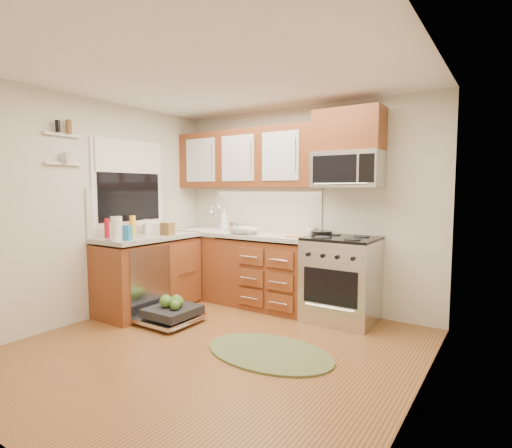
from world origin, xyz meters
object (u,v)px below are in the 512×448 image
Objects in this scene: upper_cabinets at (246,159)px; rug at (269,353)px; cutting_board at (299,236)px; bowl_b at (241,230)px; dishwasher at (170,314)px; sink at (208,239)px; cup at (311,231)px; paper_towel_roll at (117,229)px; microwave at (347,170)px; bowl_a at (248,231)px; skillet at (322,233)px; stock_pot at (239,227)px; range at (341,279)px.

upper_cabinets is 1.67× the size of rug.
bowl_b reaches higher than cutting_board.
sink is at bearing 109.20° from dishwasher.
bowl_b is 2.12× the size of cup.
paper_towel_roll is at bearing -172.93° from rug.
paper_towel_roll is (-0.46, -0.32, 0.96)m from dishwasher.
dishwasher is (-1.54, -1.25, -1.60)m from microwave.
rug is 4.28× the size of bowl_a.
rug is at bearing -48.12° from bowl_a.
paper_towel_roll is (-1.72, -1.52, 0.08)m from skillet.
sink is at bearing -177.08° from skillet.
microwave is at bearing 2.03° from stock_pot.
skillet is at bearing 43.70° from dishwasher.
bowl_a is (-0.68, -0.05, 0.03)m from cutting_board.
upper_cabinets is at bearing 83.96° from dishwasher.
bowl_b is (0.74, 1.28, -0.09)m from paper_towel_roll.
cup reaches higher than range.
stock_pot is 0.68× the size of bowl_b.
paper_towel_roll reaches higher than bowl_a.
stock_pot is (-1.47, 0.07, 0.50)m from range.
stock_pot is 0.35m from bowl_a.
range is 0.77× the size of rug.
range is 2.54m from paper_towel_roll.
bowl_b is at bearing -166.96° from microwave.
range is 1.53× the size of sink.
bowl_b is at bearing -49.49° from stock_pot.
upper_cabinets reaches higher than cutting_board.
upper_cabinets is 7.14× the size of bowl_a.
bowl_a is at bearing 26.91° from bowl_b.
stock_pot reaches higher than cup.
microwave is 2.13m from sink.
stock_pot is 0.98m from cutting_board.
stock_pot is at bearing 86.44° from dishwasher.
upper_cabinets reaches higher than bowl_b.
upper_cabinets is at bearing 129.21° from bowl_a.
dishwasher is 2.51× the size of cutting_board.
bowl_b is at bearing -165.91° from skillet.
cup is at bearing 86.18° from cutting_board.
cup is (-0.48, 0.10, -0.72)m from microwave.
stock_pot reaches higher than range.
range is 0.73m from cup.
bowl_a is 1.07× the size of bowl_b.
rug is 1.78m from bowl_b.
cup is at bearing 8.76° from stock_pot.
range reaches higher than cutting_board.
cup is (1.45, 0.23, 0.18)m from sink.
rug is at bearing -35.08° from sink.
microwave is 0.88m from cup.
upper_cabinets is 11.19× the size of stock_pot.
sink is 0.89× the size of dishwasher.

